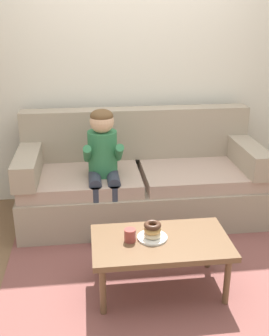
{
  "coord_description": "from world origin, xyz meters",
  "views": [
    {
      "loc": [
        -0.5,
        -2.73,
        1.9
      ],
      "look_at": [
        -0.12,
        0.45,
        0.65
      ],
      "focal_mm": 43.81,
      "sensor_mm": 36.0,
      "label": 1
    }
  ],
  "objects_px": {
    "coffee_table": "(161,246)",
    "donut": "(152,234)",
    "couch": "(140,181)",
    "person_child": "(103,159)",
    "toy_controller": "(223,258)",
    "mug": "(130,235)"
  },
  "relations": [
    {
      "from": "couch",
      "to": "donut",
      "type": "bearing_deg",
      "value": -93.29
    },
    {
      "from": "couch",
      "to": "person_child",
      "type": "xyz_separation_m",
      "value": [
        -0.35,
        -0.21,
        0.32
      ]
    },
    {
      "from": "donut",
      "to": "toy_controller",
      "type": "bearing_deg",
      "value": 22.16
    },
    {
      "from": "couch",
      "to": "mug",
      "type": "height_order",
      "value": "couch"
    },
    {
      "from": "person_child",
      "to": "mug",
      "type": "bearing_deg",
      "value": -82.1
    },
    {
      "from": "couch",
      "to": "mug",
      "type": "relative_size",
      "value": 24.77
    },
    {
      "from": "person_child",
      "to": "donut",
      "type": "relative_size",
      "value": 9.18
    },
    {
      "from": "couch",
      "to": "mug",
      "type": "distance_m",
      "value": 1.18
    },
    {
      "from": "mug",
      "to": "toy_controller",
      "type": "relative_size",
      "value": 0.4
    },
    {
      "from": "coffee_table",
      "to": "person_child",
      "type": "xyz_separation_m",
      "value": [
        -0.34,
        0.96,
        0.31
      ]
    },
    {
      "from": "person_child",
      "to": "toy_controller",
      "type": "height_order",
      "value": "person_child"
    },
    {
      "from": "donut",
      "to": "toy_controller",
      "type": "distance_m",
      "value": 0.79
    },
    {
      "from": "coffee_table",
      "to": "donut",
      "type": "xyz_separation_m",
      "value": [
        -0.06,
        0.03,
        0.08
      ]
    },
    {
      "from": "couch",
      "to": "coffee_table",
      "type": "distance_m",
      "value": 1.17
    },
    {
      "from": "coffee_table",
      "to": "donut",
      "type": "relative_size",
      "value": 7.96
    },
    {
      "from": "coffee_table",
      "to": "donut",
      "type": "height_order",
      "value": "donut"
    },
    {
      "from": "couch",
      "to": "mug",
      "type": "bearing_deg",
      "value": -100.9
    },
    {
      "from": "toy_controller",
      "to": "coffee_table",
      "type": "bearing_deg",
      "value": -136.86
    },
    {
      "from": "person_child",
      "to": "donut",
      "type": "height_order",
      "value": "person_child"
    },
    {
      "from": "coffee_table",
      "to": "person_child",
      "type": "height_order",
      "value": "person_child"
    },
    {
      "from": "person_child",
      "to": "mug",
      "type": "height_order",
      "value": "person_child"
    },
    {
      "from": "couch",
      "to": "coffee_table",
      "type": "xyz_separation_m",
      "value": [
        -0.01,
        -1.17,
        0.01
      ]
    }
  ]
}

